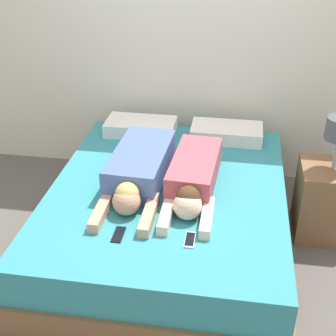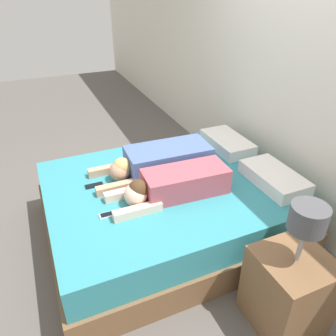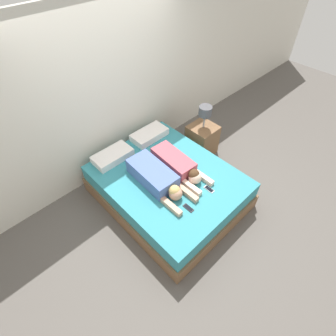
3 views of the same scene
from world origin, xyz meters
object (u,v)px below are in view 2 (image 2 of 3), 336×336
cell_phone_right (109,214)px  person_right (174,184)px  cell_phone_left (94,185)px  pillow_head_left (227,143)px  pillow_head_right (274,178)px  nightstand (289,287)px  bed (168,207)px  person_left (160,161)px

cell_phone_right → person_right: bearing=94.6°
person_right → cell_phone_left: size_ratio=6.59×
pillow_head_left → cell_phone_left: (0.16, -1.42, -0.05)m
pillow_head_left → cell_phone_left: size_ratio=3.93×
cell_phone_left → pillow_head_right: bearing=67.9°
person_right → nightstand: 1.10m
bed → pillow_head_right: size_ratio=3.53×
pillow_head_right → nightstand: (0.80, -0.48, -0.25)m
pillow_head_right → cell_phone_right: pillow_head_right is taller
cell_phone_left → person_right: bearing=55.6°
person_left → nightstand: nightstand is taller
cell_phone_right → pillow_head_left: bearing=112.9°
bed → cell_phone_left: 0.69m
person_left → cell_phone_right: person_left is taller
person_right → cell_phone_right: size_ratio=6.59×
bed → cell_phone_left: (-0.21, -0.60, 0.27)m
cell_phone_left → cell_phone_right: size_ratio=1.00×
bed → nightstand: bearing=16.5°
person_left → nightstand: (1.38, 0.34, -0.30)m
person_left → nightstand: bearing=13.7°
person_right → nightstand: (0.99, 0.38, -0.29)m
person_right → cell_phone_right: 0.56m
person_left → cell_phone_right: (0.44, -0.59, -0.10)m
pillow_head_right → person_right: 0.88m
pillow_head_right → nightstand: nightstand is taller
bed → cell_phone_right: 0.68m
bed → nightstand: 1.23m
bed → person_left: 0.43m
pillow_head_right → nightstand: 0.97m
bed → pillow_head_left: pillow_head_left is taller
bed → pillow_head_left: 0.96m
pillow_head_right → nightstand: bearing=-30.9°
bed → cell_phone_right: bearing=-68.9°
bed → cell_phone_left: size_ratio=13.86×
pillow_head_left → cell_phone_right: pillow_head_left is taller
cell_phone_left → cell_phone_right: (0.43, 0.02, 0.00)m
bed → person_right: (0.18, -0.03, 0.36)m
pillow_head_right → person_left: size_ratio=0.55×
pillow_head_right → cell_phone_left: size_ratio=3.93×
nightstand → pillow_head_left: bearing=162.7°
bed → pillow_head_left: size_ratio=3.53×
person_left → bed: bearing=-2.6°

